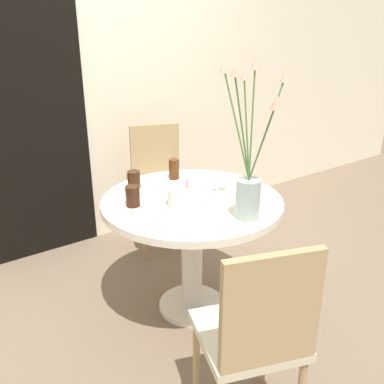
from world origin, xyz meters
TOP-DOWN VIEW (x-y plane):
  - ground_plane at (0.00, 0.00)m, footprint 16.00×16.00m
  - wall_back at (0.00, 1.26)m, footprint 8.00×0.05m
  - doorway_panel at (-0.55, 1.23)m, footprint 0.90×0.01m
  - dining_table at (0.00, 0.00)m, footprint 1.02×1.02m
  - chair_right_flank at (0.29, 0.86)m, footprint 0.51×0.51m
  - chair_near_front at (-0.30, -0.86)m, footprint 0.51×0.51m
  - birthday_cake at (-0.07, -0.06)m, footprint 0.21×0.21m
  - flower_vase at (0.09, -0.37)m, footprint 0.37×0.32m
  - side_plate at (0.21, 0.14)m, footprint 0.19×0.19m
  - drink_glass_0 at (-0.32, 0.10)m, footprint 0.08×0.08m
  - drink_glass_1 at (-0.18, 0.34)m, footprint 0.08×0.08m
  - drink_glass_2 at (0.10, 0.34)m, footprint 0.06×0.06m

SIDE VIEW (x-z plane):
  - ground_plane at x=0.00m, z-range 0.00..0.00m
  - chair_right_flank at x=0.29m, z-range 0.07..1.01m
  - chair_near_front at x=-0.30m, z-range 0.07..1.01m
  - dining_table at x=0.00m, z-range 0.22..0.96m
  - side_plate at x=0.21m, z-range 0.73..0.74m
  - birthday_cake at x=-0.07m, z-range 0.71..0.85m
  - drink_glass_1 at x=-0.18m, z-range 0.73..0.84m
  - drink_glass_0 at x=-0.32m, z-range 0.73..0.85m
  - drink_glass_2 at x=0.10m, z-range 0.73..0.86m
  - flower_vase at x=0.09m, z-range 0.58..1.35m
  - doorway_panel at x=-0.55m, z-range 0.00..2.05m
  - wall_back at x=0.00m, z-range 0.00..2.60m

